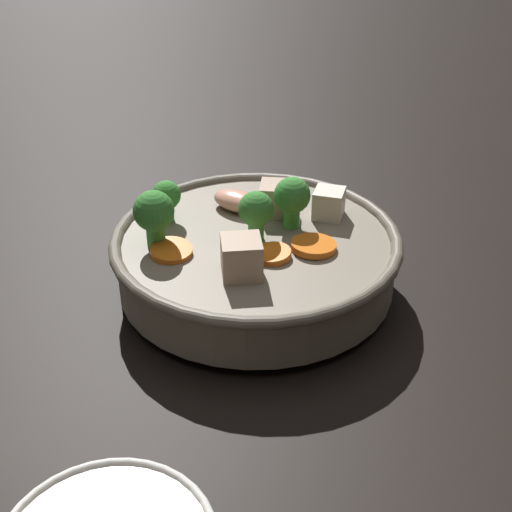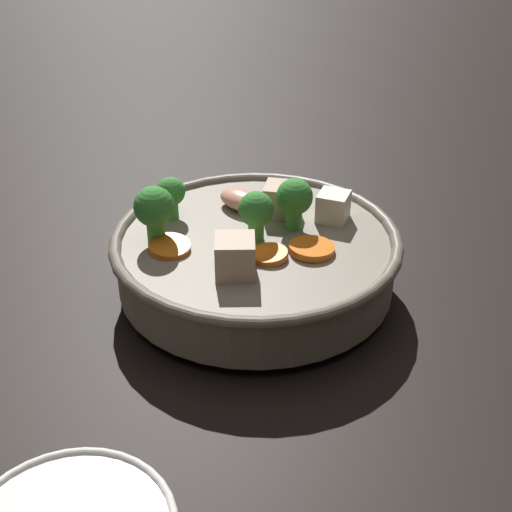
{
  "view_description": "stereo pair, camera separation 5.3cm",
  "coord_description": "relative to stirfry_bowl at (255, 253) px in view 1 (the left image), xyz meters",
  "views": [
    {
      "loc": [
        -0.36,
        0.46,
        0.4
      ],
      "look_at": [
        0.0,
        0.0,
        0.04
      ],
      "focal_mm": 50.0,
      "sensor_mm": 36.0,
      "label": 1
    },
    {
      "loc": [
        -0.4,
        0.43,
        0.4
      ],
      "look_at": [
        0.0,
        0.0,
        0.04
      ],
      "focal_mm": 50.0,
      "sensor_mm": 36.0,
      "label": 2
    }
  ],
  "objects": [
    {
      "name": "stirfry_bowl",
      "position": [
        0.0,
        0.0,
        0.0
      ],
      "size": [
        0.28,
        0.28,
        0.11
      ],
      "color": "slate",
      "rests_on": "ground_plane"
    },
    {
      "name": "ground_plane",
      "position": [
        -0.0,
        -0.0,
        -0.04
      ],
      "size": [
        3.0,
        3.0,
        0.0
      ],
      "primitive_type": "plane",
      "color": "black"
    }
  ]
}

